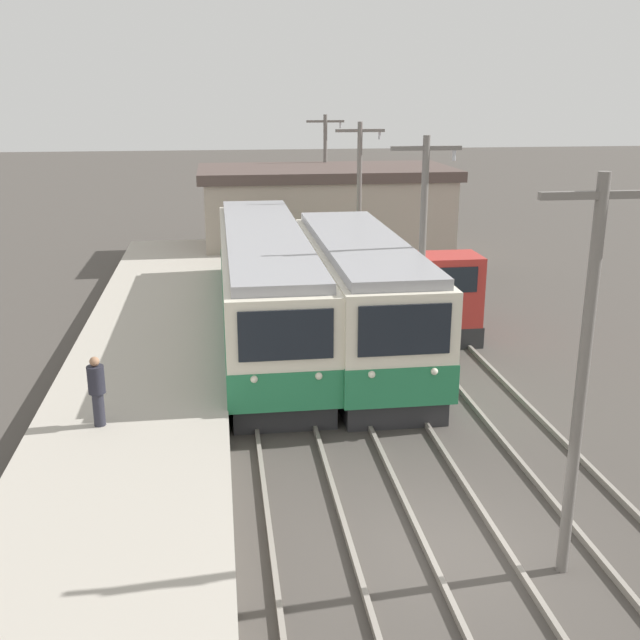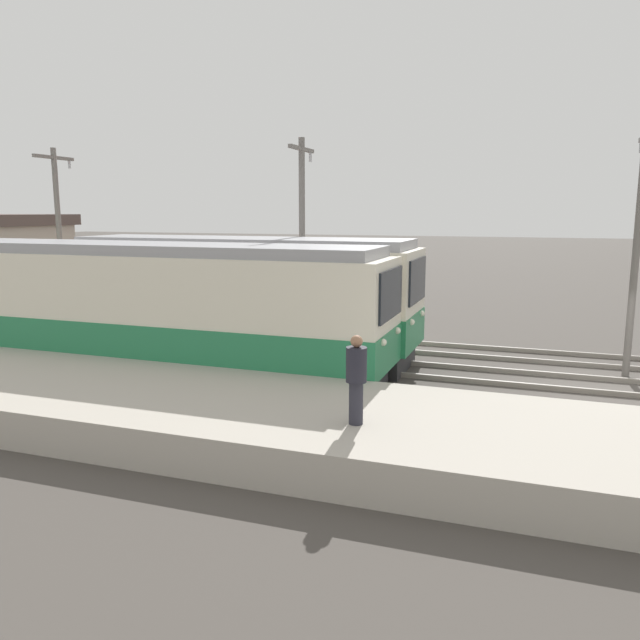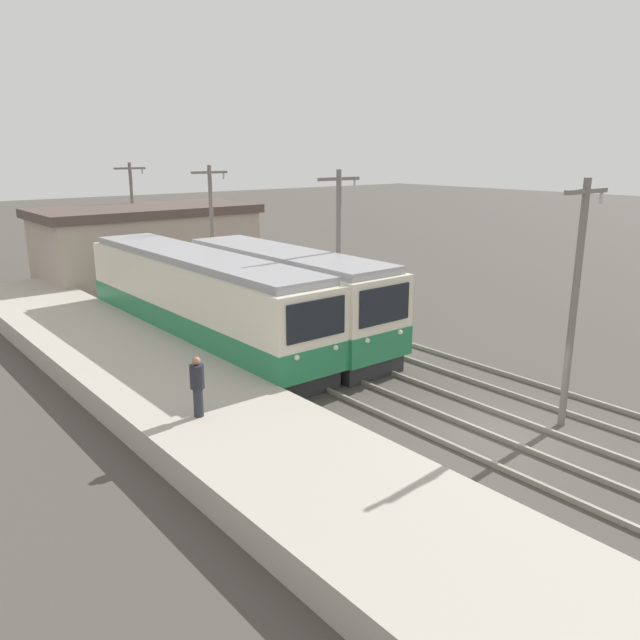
{
  "view_description": "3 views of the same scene",
  "coord_description": "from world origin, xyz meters",
  "px_view_note": "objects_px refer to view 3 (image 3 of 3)",
  "views": [
    {
      "loc": [
        -4.04,
        -11.42,
        8.07
      ],
      "look_at": [
        -1.33,
        8.49,
        1.92
      ],
      "focal_mm": 42.0,
      "sensor_mm": 36.0,
      "label": 1
    },
    {
      "loc": [
        -17.38,
        1.68,
        4.63
      ],
      "look_at": [
        -1.35,
        7.35,
        1.65
      ],
      "focal_mm": 35.0,
      "sensor_mm": 36.0,
      "label": 2
    },
    {
      "loc": [
        -14.06,
        -9.2,
        7.58
      ],
      "look_at": [
        -0.76,
        7.16,
        1.87
      ],
      "focal_mm": 35.0,
      "sensor_mm": 36.0,
      "label": 3
    }
  ],
  "objects_px": {
    "shunting_locomotive": "(307,294)",
    "catenary_mast_mid": "(339,252)",
    "catenary_mast_near": "(575,296)",
    "commuter_train_center": "(286,302)",
    "person_on_platform": "(197,384)",
    "commuter_train_left": "(199,303)",
    "catenary_mast_distant": "(133,214)",
    "catenary_mast_far": "(212,229)"
  },
  "relations": [
    {
      "from": "catenary_mast_distant",
      "to": "catenary_mast_near",
      "type": "bearing_deg",
      "value": -90.0
    },
    {
      "from": "catenary_mast_distant",
      "to": "catenary_mast_mid",
      "type": "bearing_deg",
      "value": -90.0
    },
    {
      "from": "commuter_train_center",
      "to": "catenary_mast_near",
      "type": "xyz_separation_m",
      "value": [
        1.51,
        -11.3,
        2.02
      ]
    },
    {
      "from": "commuter_train_left",
      "to": "person_on_platform",
      "type": "xyz_separation_m",
      "value": [
        -4.31,
        -7.84,
        -0.04
      ]
    },
    {
      "from": "catenary_mast_near",
      "to": "person_on_platform",
      "type": "distance_m",
      "value": 10.42
    },
    {
      "from": "commuter_train_left",
      "to": "catenary_mast_near",
      "type": "xyz_separation_m",
      "value": [
        4.31,
        -13.32,
        2.05
      ]
    },
    {
      "from": "shunting_locomotive",
      "to": "catenary_mast_mid",
      "type": "height_order",
      "value": "catenary_mast_mid"
    },
    {
      "from": "commuter_train_left",
      "to": "catenary_mast_distant",
      "type": "bearing_deg",
      "value": 75.1
    },
    {
      "from": "commuter_train_left",
      "to": "commuter_train_center",
      "type": "distance_m",
      "value": 3.45
    },
    {
      "from": "commuter_train_left",
      "to": "catenary_mast_near",
      "type": "distance_m",
      "value": 14.14
    },
    {
      "from": "commuter_train_center",
      "to": "catenary_mast_mid",
      "type": "relative_size",
      "value": 1.62
    },
    {
      "from": "commuter_train_center",
      "to": "catenary_mast_near",
      "type": "height_order",
      "value": "catenary_mast_near"
    },
    {
      "from": "shunting_locomotive",
      "to": "catenary_mast_mid",
      "type": "bearing_deg",
      "value": -110.63
    },
    {
      "from": "catenary_mast_far",
      "to": "person_on_platform",
      "type": "relative_size",
      "value": 4.2
    },
    {
      "from": "shunting_locomotive",
      "to": "catenary_mast_distant",
      "type": "height_order",
      "value": "catenary_mast_distant"
    },
    {
      "from": "person_on_platform",
      "to": "catenary_mast_near",
      "type": "bearing_deg",
      "value": -32.44
    },
    {
      "from": "commuter_train_left",
      "to": "catenary_mast_far",
      "type": "distance_m",
      "value": 7.94
    },
    {
      "from": "commuter_train_left",
      "to": "commuter_train_center",
      "type": "bearing_deg",
      "value": -35.76
    },
    {
      "from": "catenary_mast_mid",
      "to": "catenary_mast_near",
      "type": "bearing_deg",
      "value": -90.0
    },
    {
      "from": "shunting_locomotive",
      "to": "catenary_mast_distant",
      "type": "xyz_separation_m",
      "value": [
        -1.49,
        15.7,
        2.58
      ]
    },
    {
      "from": "catenary_mast_near",
      "to": "person_on_platform",
      "type": "relative_size",
      "value": 4.2
    },
    {
      "from": "commuter_train_center",
      "to": "catenary_mast_distant",
      "type": "height_order",
      "value": "catenary_mast_distant"
    },
    {
      "from": "catenary_mast_far",
      "to": "catenary_mast_distant",
      "type": "distance_m",
      "value": 9.83
    },
    {
      "from": "catenary_mast_near",
      "to": "commuter_train_left",
      "type": "bearing_deg",
      "value": 107.93
    },
    {
      "from": "commuter_train_center",
      "to": "shunting_locomotive",
      "type": "height_order",
      "value": "commuter_train_center"
    },
    {
      "from": "catenary_mast_mid",
      "to": "person_on_platform",
      "type": "relative_size",
      "value": 4.2
    },
    {
      "from": "commuter_train_left",
      "to": "catenary_mast_mid",
      "type": "bearing_deg",
      "value": -38.95
    },
    {
      "from": "shunting_locomotive",
      "to": "catenary_mast_near",
      "type": "xyz_separation_m",
      "value": [
        -1.49,
        -13.8,
        2.58
      ]
    },
    {
      "from": "commuter_train_left",
      "to": "catenary_mast_mid",
      "type": "relative_size",
      "value": 2.17
    },
    {
      "from": "commuter_train_left",
      "to": "catenary_mast_near",
      "type": "relative_size",
      "value": 2.17
    },
    {
      "from": "commuter_train_left",
      "to": "person_on_platform",
      "type": "bearing_deg",
      "value": -118.77
    },
    {
      "from": "catenary_mast_mid",
      "to": "catenary_mast_distant",
      "type": "distance_m",
      "value": 19.67
    },
    {
      "from": "commuter_train_center",
      "to": "shunting_locomotive",
      "type": "distance_m",
      "value": 3.94
    },
    {
      "from": "catenary_mast_mid",
      "to": "commuter_train_left",
      "type": "bearing_deg",
      "value": 141.05
    },
    {
      "from": "commuter_train_left",
      "to": "catenary_mast_mid",
      "type": "xyz_separation_m",
      "value": [
        4.31,
        -3.48,
        2.05
      ]
    },
    {
      "from": "commuter_train_center",
      "to": "catenary_mast_distant",
      "type": "relative_size",
      "value": 1.62
    },
    {
      "from": "catenary_mast_near",
      "to": "commuter_train_center",
      "type": "bearing_deg",
      "value": 97.6
    },
    {
      "from": "shunting_locomotive",
      "to": "catenary_mast_far",
      "type": "distance_m",
      "value": 6.58
    },
    {
      "from": "catenary_mast_near",
      "to": "catenary_mast_far",
      "type": "relative_size",
      "value": 1.0
    },
    {
      "from": "catenary_mast_far",
      "to": "catenary_mast_near",
      "type": "bearing_deg",
      "value": -90.0
    },
    {
      "from": "commuter_train_center",
      "to": "person_on_platform",
      "type": "bearing_deg",
      "value": -140.66
    },
    {
      "from": "commuter_train_left",
      "to": "catenary_mast_far",
      "type": "relative_size",
      "value": 2.17
    }
  ]
}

